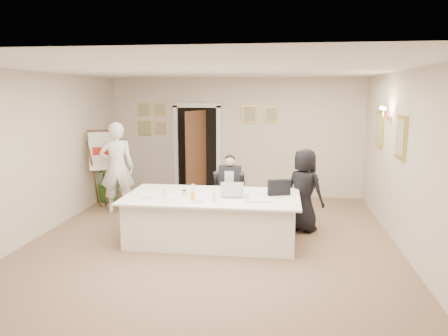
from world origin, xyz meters
TOP-DOWN VIEW (x-y plane):
  - floor at (0.00, 0.00)m, footprint 7.00×7.00m
  - ceiling at (0.00, 0.00)m, footprint 6.00×7.00m
  - wall_back at (0.00, 3.50)m, footprint 6.00×0.10m
  - wall_front at (0.00, -3.50)m, footprint 6.00×0.10m
  - wall_left at (-3.00, 0.00)m, footprint 0.10×7.00m
  - wall_right at (3.00, 0.00)m, footprint 0.10×7.00m
  - doorway at (-0.88, 3.32)m, footprint 1.14×0.86m
  - pictures_back_wall at (-0.80, 3.47)m, footprint 3.40×0.06m
  - pictures_right_wall at (2.97, 1.20)m, footprint 0.06×2.20m
  - wall_sconce at (2.90, 1.20)m, footprint 0.20×0.30m
  - conference_table at (-0.00, 0.15)m, footprint 2.86×1.52m
  - seated_man at (0.15, 1.26)m, footprint 0.59×0.62m
  - flip_chart at (-2.64, 1.95)m, footprint 0.59×0.47m
  - standing_man at (-2.20, 1.60)m, footprint 0.77×0.59m
  - standing_woman at (1.53, 0.90)m, footprint 0.86×0.79m
  - potted_palm at (-2.80, 2.57)m, footprint 1.21×1.14m
  - laptop at (0.34, 0.16)m, footprint 0.41×0.42m
  - laptop_bag at (1.08, 0.32)m, footprint 0.38×0.21m
  - paper_stack at (0.80, -0.13)m, footprint 0.35×0.27m
  - plate_left at (-0.98, -0.21)m, footprint 0.24×0.24m
  - plate_mid at (-0.62, -0.31)m, footprint 0.26×0.26m
  - plate_near at (-0.17, -0.33)m, footprint 0.26×0.26m
  - glass_a at (-0.75, -0.01)m, footprint 0.08×0.08m
  - glass_b at (0.09, -0.27)m, footprint 0.07×0.07m
  - glass_c at (0.60, -0.21)m, footprint 0.07×0.07m
  - glass_d at (-0.36, 0.33)m, footprint 0.07×0.07m
  - oj_glass at (-0.25, -0.26)m, footprint 0.08×0.08m
  - steel_jug at (-0.44, -0.00)m, footprint 0.10×0.10m

SIDE VIEW (x-z plane):
  - floor at x=0.00m, z-range 0.00..0.00m
  - conference_table at x=0.00m, z-range 0.01..0.78m
  - potted_palm at x=-2.80m, z-range 0.00..1.07m
  - seated_man at x=0.15m, z-range 0.00..1.31m
  - standing_woman at x=1.53m, z-range 0.00..1.48m
  - flip_chart at x=-2.64m, z-range -0.06..1.59m
  - plate_left at x=-0.98m, z-range 0.78..0.79m
  - plate_mid at x=-0.62m, z-range 0.78..0.79m
  - plate_near at x=-0.17m, z-range 0.78..0.79m
  - paper_stack at x=0.80m, z-range 0.77..0.81m
  - steel_jug at x=-0.44m, z-range 0.78..0.89m
  - oj_glass at x=-0.25m, z-range 0.78..0.91m
  - glass_a at x=-0.75m, z-range 0.77..0.92m
  - glass_b at x=0.09m, z-range 0.77..0.92m
  - glass_c at x=0.60m, z-range 0.77..0.92m
  - glass_d at x=-0.36m, z-range 0.77..0.92m
  - laptop_bag at x=1.08m, z-range 0.77..1.03m
  - laptop at x=0.34m, z-range 0.78..1.05m
  - standing_man at x=-2.20m, z-range 0.00..1.88m
  - doorway at x=-0.88m, z-range -0.06..2.14m
  - wall_back at x=0.00m, z-range 0.00..2.80m
  - wall_front at x=0.00m, z-range 0.00..2.80m
  - wall_left at x=-3.00m, z-range 0.00..2.80m
  - wall_right at x=3.00m, z-range 0.00..2.80m
  - pictures_right_wall at x=2.97m, z-range 1.35..2.15m
  - pictures_back_wall at x=-0.80m, z-range 1.45..2.25m
  - wall_sconce at x=2.90m, z-range 1.98..2.22m
  - ceiling at x=0.00m, z-range 2.79..2.81m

